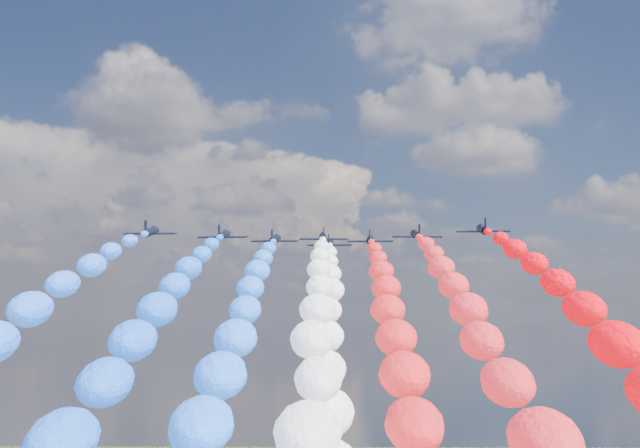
# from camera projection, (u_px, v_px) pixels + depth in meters

# --- Properties ---
(jet_0) EXTENTS (8.15, 11.17, 4.14)m
(jet_0) POSITION_uv_depth(u_px,v_px,m) (151.00, 232.00, 137.92)
(jet_0) COLOR black
(jet_1) EXTENTS (8.68, 11.55, 4.14)m
(jet_1) POSITION_uv_depth(u_px,v_px,m) (223.00, 235.00, 144.24)
(jet_1) COLOR black
(trail_1) EXTENTS (5.88, 132.88, 44.51)m
(trail_1) POSITION_uv_depth(u_px,v_px,m) (121.00, 395.00, 74.45)
(trail_1) COLOR blue
(jet_2) EXTENTS (8.84, 11.67, 4.14)m
(jet_2) POSITION_uv_depth(u_px,v_px,m) (275.00, 239.00, 151.92)
(jet_2) COLOR black
(trail_2) EXTENTS (5.88, 132.88, 44.51)m
(trail_2) POSITION_uv_depth(u_px,v_px,m) (226.00, 388.00, 82.13)
(trail_2) COLOR #2368FB
(jet_3) EXTENTS (8.56, 11.47, 4.14)m
(jet_3) POSITION_uv_depth(u_px,v_px,m) (323.00, 238.00, 148.12)
(jet_3) COLOR black
(trail_3) EXTENTS (5.88, 132.88, 44.51)m
(trail_3) POSITION_uv_depth(u_px,v_px,m) (315.00, 391.00, 78.34)
(trail_3) COLOR white
(jet_4) EXTENTS (8.56, 11.47, 4.14)m
(jet_4) POSITION_uv_depth(u_px,v_px,m) (330.00, 244.00, 160.67)
(jet_4) COLOR black
(trail_4) EXTENTS (5.88, 132.88, 44.51)m
(trail_4) POSITION_uv_depth(u_px,v_px,m) (327.00, 381.00, 90.88)
(trail_4) COLOR white
(jet_5) EXTENTS (8.84, 11.67, 4.14)m
(jet_5) POSITION_uv_depth(u_px,v_px,m) (370.00, 240.00, 152.52)
(jet_5) COLOR black
(trail_5) EXTENTS (5.88, 132.88, 44.51)m
(trail_5) POSITION_uv_depth(u_px,v_px,m) (402.00, 387.00, 82.74)
(trail_5) COLOR red
(jet_6) EXTENTS (8.46, 11.40, 4.14)m
(jet_6) POSITION_uv_depth(u_px,v_px,m) (416.00, 235.00, 143.49)
(jet_6) COLOR black
(trail_6) EXTENTS (5.88, 132.88, 44.51)m
(trail_6) POSITION_uv_depth(u_px,v_px,m) (496.00, 396.00, 73.71)
(trail_6) COLOR red
(jet_7) EXTENTS (8.82, 11.65, 4.14)m
(jet_7) POSITION_uv_depth(u_px,v_px,m) (482.00, 230.00, 134.25)
(jet_7) COLOR black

